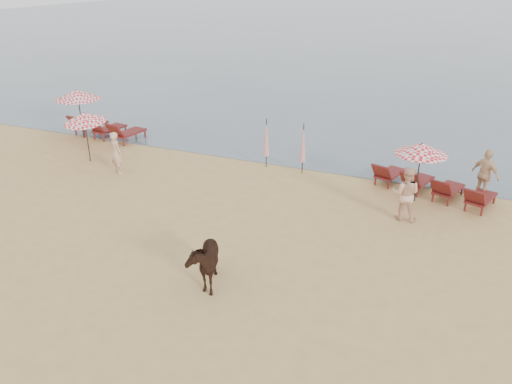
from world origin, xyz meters
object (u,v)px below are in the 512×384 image
at_px(lounger_cluster_right, 431,185).
at_px(umbrella_closed_right, 266,138).
at_px(umbrella_open_right, 422,149).
at_px(lounger_cluster_left, 105,128).
at_px(beachgoer_right_b, 485,175).
at_px(umbrella_closed_left, 303,143).
at_px(beachgoer_right_a, 406,194).
at_px(umbrella_open_left_b, 84,118).
at_px(beachgoer_left, 116,153).
at_px(cow, 203,260).
at_px(umbrella_open_left_a, 78,95).

distance_m(lounger_cluster_right, umbrella_closed_right, 6.35).
xyz_separation_m(umbrella_open_right, umbrella_closed_right, (-5.85, 1.01, -0.66)).
distance_m(lounger_cluster_left, beachgoer_right_b, 16.24).
distance_m(umbrella_closed_left, beachgoer_right_a, 4.84).
distance_m(lounger_cluster_right, umbrella_open_left_b, 13.43).
distance_m(umbrella_closed_right, beachgoer_left, 5.80).
xyz_separation_m(cow, beachgoer_right_b, (6.41, 8.18, 0.21)).
relative_size(umbrella_closed_left, beachgoer_right_a, 1.13).
bearing_deg(beachgoer_right_a, beachgoer_right_b, -132.22).
bearing_deg(umbrella_closed_left, umbrella_open_left_b, -165.88).
bearing_deg(lounger_cluster_left, beachgoer_right_b, 6.12).
xyz_separation_m(umbrella_open_right, umbrella_closed_left, (-4.33, 0.95, -0.66)).
xyz_separation_m(lounger_cluster_right, umbrella_open_right, (-0.43, -0.63, 1.45)).
distance_m(umbrella_open_right, beachgoer_right_b, 2.56).
xyz_separation_m(umbrella_closed_right, beachgoer_right_b, (7.95, 0.08, -0.33)).
bearing_deg(umbrella_open_left_a, umbrella_closed_right, -14.95).
relative_size(umbrella_open_right, umbrella_closed_left, 1.05).
height_order(lounger_cluster_right, umbrella_open_left_b, umbrella_open_left_b).
distance_m(umbrella_open_left_b, beachgoer_right_b, 15.09).
distance_m(cow, beachgoer_right_a, 6.93).
height_order(lounger_cluster_right, cow, cow).
height_order(lounger_cluster_right, beachgoer_right_b, beachgoer_right_b).
bearing_deg(umbrella_closed_right, umbrella_open_left_b, -162.52).
height_order(lounger_cluster_right, umbrella_open_left_a, umbrella_open_left_a).
relative_size(umbrella_open_right, beachgoer_left, 1.27).
distance_m(umbrella_open_left_a, umbrella_open_right, 15.18).
relative_size(cow, beachgoer_left, 0.99).
bearing_deg(beachgoer_left, beachgoer_right_a, -151.97).
height_order(lounger_cluster_right, beachgoer_right_a, beachgoer_right_a).
relative_size(lounger_cluster_right, umbrella_open_left_a, 1.86).
bearing_deg(umbrella_closed_right, beachgoer_left, -151.04).
bearing_deg(lounger_cluster_right, umbrella_closed_right, -165.14).
xyz_separation_m(umbrella_open_left_b, cow, (8.49, -5.91, -1.16)).
relative_size(umbrella_open_left_b, umbrella_closed_left, 1.07).
bearing_deg(lounger_cluster_right, umbrella_open_left_b, -153.92).
bearing_deg(lounger_cluster_left, umbrella_open_left_b, -56.22).
bearing_deg(umbrella_open_right, lounger_cluster_right, 36.23).
xyz_separation_m(umbrella_open_left_a, umbrella_closed_left, (10.80, -0.23, -0.82)).
height_order(cow, beachgoer_right_b, beachgoer_right_b).
bearing_deg(umbrella_open_right, cow, -140.62).
height_order(lounger_cluster_left, beachgoer_right_b, beachgoer_right_b).
relative_size(lounger_cluster_left, umbrella_open_right, 1.65).
height_order(umbrella_closed_right, beachgoer_right_b, umbrella_closed_right).
distance_m(lounger_cluster_right, umbrella_open_right, 1.64).
xyz_separation_m(lounger_cluster_right, beachgoer_right_a, (-0.62, -2.16, 0.45)).
relative_size(lounger_cluster_right, beachgoer_right_b, 2.37).
xyz_separation_m(umbrella_open_right, cow, (-4.31, -7.09, -1.20)).
relative_size(umbrella_closed_left, cow, 1.22).
bearing_deg(umbrella_open_right, beachgoer_right_a, -116.27).
relative_size(umbrella_closed_left, beachgoer_left, 1.20).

